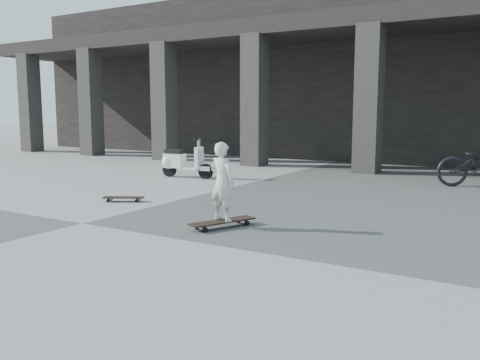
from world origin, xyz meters
The scene contains 6 objects.
ground centered at (0.00, 0.00, 0.00)m, with size 90.00×90.00×0.00m, color #494946.
colonnade centered at (0.00, 13.77, 3.03)m, with size 28.00×8.82×6.00m.
longboard centered at (1.98, 0.88, 0.08)m, with size 0.64×1.06×0.11m.
skateboard_spare centered at (-0.79, 1.71, 0.07)m, with size 0.76×0.54×0.09m.
child centered at (1.98, 0.88, 0.69)m, with size 0.42×0.28×1.16m, color beige.
scooter centered at (-2.07, 5.06, 0.41)m, with size 1.47×0.52×1.02m.
Camera 1 is at (5.98, -5.25, 1.72)m, focal length 38.00 mm.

